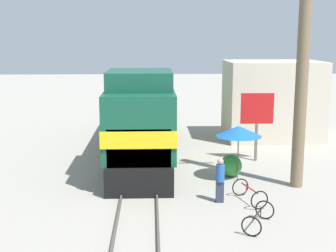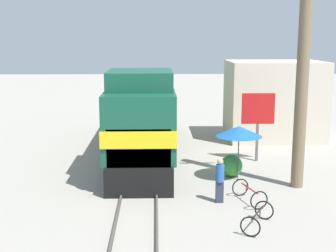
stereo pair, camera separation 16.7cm
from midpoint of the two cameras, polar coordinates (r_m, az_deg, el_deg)
name	(u,v)px [view 1 (the left image)]	position (r m, az deg, el deg)	size (l,w,h in m)	color
ground_plane	(140,181)	(21.35, -3.60, -6.66)	(120.00, 120.00, 0.00)	gray
rail_near	(125,179)	(21.36, -5.54, -6.47)	(0.08, 36.51, 0.15)	#4C4742
rail_far	(156,179)	(21.32, -1.66, -6.46)	(0.08, 36.51, 0.15)	#4C4742
locomotive	(142,115)	(25.81, -3.37, 1.41)	(3.11, 15.81, 4.91)	black
utility_pole	(302,67)	(20.32, 15.85, 6.92)	(1.80, 0.52, 10.26)	#726047
vendor_umbrella	(239,131)	(21.14, 8.38, -0.63)	(2.06, 2.06, 2.49)	#4C4C4C
billboard_sign	(257,112)	(24.52, 10.61, 1.64)	(1.70, 0.12, 3.56)	#595959
shrub_cluster	(231,166)	(21.99, 7.45, -4.80)	(1.03, 1.03, 1.03)	#388C38
person_bystander	(220,178)	(18.46, 6.11, -6.38)	(0.34, 0.34, 1.78)	#2D3347
bicycle	(249,193)	(18.80, 9.64, -8.06)	(1.15, 1.79, 0.73)	black
bicycle_spare	(258,217)	(16.51, 10.67, -10.90)	(1.42, 1.82, 0.70)	black
building_block_distant	(272,100)	(30.25, 12.45, 3.09)	(5.82, 4.15, 4.90)	beige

